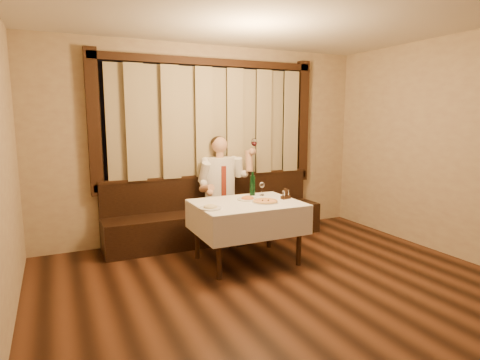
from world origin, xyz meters
name	(u,v)px	position (x,y,z in m)	size (l,w,h in m)	color
room	(278,145)	(0.00, 0.97, 1.50)	(5.01, 6.01, 2.81)	black
banquette	(216,218)	(0.00, 2.72, 0.31)	(3.20, 0.61, 0.94)	black
dining_table	(247,211)	(0.00, 1.70, 0.65)	(1.27, 0.97, 0.76)	black
pizza	(265,201)	(0.19, 1.59, 0.77)	(0.31, 0.31, 0.03)	white
pasta_red	(248,197)	(0.07, 1.82, 0.79)	(0.26, 0.26, 0.09)	white
pasta_cream	(210,206)	(-0.53, 1.56, 0.79)	(0.26, 0.26, 0.09)	white
green_bottle	(252,185)	(0.25, 2.05, 0.89)	(0.07, 0.07, 0.33)	#0D3D19
table_wine_glass	(262,186)	(0.36, 2.00, 0.89)	(0.07, 0.07, 0.18)	white
cruet_caddy	(286,195)	(0.53, 1.67, 0.80)	(0.13, 0.08, 0.13)	black
seated_man	(223,182)	(0.07, 2.63, 0.86)	(0.85, 0.64, 1.51)	black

